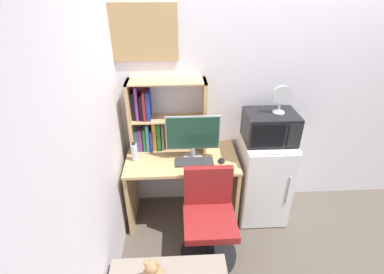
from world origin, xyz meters
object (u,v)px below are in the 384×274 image
(hutch_bookshelf, at_px, (156,119))
(wall_corkboard, at_px, (136,33))
(monitor, at_px, (193,135))
(desk_chair, at_px, (209,222))
(water_bottle, at_px, (135,152))
(keyboard, at_px, (194,162))
(teddy_bear, at_px, (153,274))
(mini_fridge, at_px, (262,178))
(computer_mouse, at_px, (222,160))
(microwave, at_px, (270,127))
(desk_fan, at_px, (281,97))

(hutch_bookshelf, height_order, wall_corkboard, wall_corkboard)
(monitor, bearing_deg, desk_chair, -76.11)
(monitor, xyz_separation_m, water_bottle, (-0.57, -0.01, -0.17))
(keyboard, xyz_separation_m, water_bottle, (-0.58, 0.08, 0.08))
(monitor, bearing_deg, wall_corkboard, 148.52)
(keyboard, bearing_deg, water_bottle, 172.15)
(desk_chair, height_order, teddy_bear, desk_chair)
(water_bottle, relative_size, mini_fridge, 0.21)
(monitor, relative_size, computer_mouse, 6.06)
(mini_fridge, relative_size, wall_corkboard, 1.26)
(teddy_bear, xyz_separation_m, wall_corkboard, (-0.15, 1.40, 1.38))
(monitor, bearing_deg, microwave, 1.32)
(hutch_bookshelf, bearing_deg, water_bottle, -133.61)
(computer_mouse, relative_size, wall_corkboard, 0.12)
(monitor, distance_m, wall_corkboard, 1.06)
(computer_mouse, relative_size, mini_fridge, 0.09)
(hutch_bookshelf, xyz_separation_m, keyboard, (0.37, -0.30, -0.33))
(desk_fan, bearing_deg, hutch_bookshelf, 170.35)
(water_bottle, height_order, desk_fan, desk_fan)
(keyboard, xyz_separation_m, computer_mouse, (0.27, -0.00, 0.01))
(monitor, relative_size, mini_fridge, 0.55)
(computer_mouse, xyz_separation_m, wall_corkboard, (-0.77, 0.39, 1.13))
(mini_fridge, xyz_separation_m, teddy_bear, (-1.09, -1.11, 0.06))
(microwave, bearing_deg, keyboard, -171.77)
(desk_fan, distance_m, desk_chair, 1.32)
(computer_mouse, bearing_deg, microwave, 12.92)
(microwave, bearing_deg, water_bottle, -178.83)
(computer_mouse, height_order, wall_corkboard, wall_corkboard)
(hutch_bookshelf, height_order, desk_chair, hutch_bookshelf)
(microwave, bearing_deg, mini_fridge, -90.18)
(water_bottle, xyz_separation_m, desk_chair, (0.69, -0.48, -0.48))
(water_bottle, bearing_deg, microwave, 1.17)
(microwave, distance_m, desk_fan, 0.31)
(hutch_bookshelf, relative_size, water_bottle, 3.79)
(hutch_bookshelf, height_order, teddy_bear, hutch_bookshelf)
(monitor, relative_size, desk_fan, 1.93)
(hutch_bookshelf, bearing_deg, wall_corkboard, 145.31)
(monitor, xyz_separation_m, teddy_bear, (-0.34, -1.10, -0.50))
(mini_fridge, relative_size, teddy_bear, 3.84)
(desk_chair, bearing_deg, keyboard, 105.66)
(keyboard, distance_m, mini_fridge, 0.81)
(water_bottle, relative_size, desk_fan, 0.74)
(desk_fan, bearing_deg, teddy_bear, -135.99)
(keyboard, height_order, computer_mouse, computer_mouse)
(mini_fridge, height_order, wall_corkboard, wall_corkboard)
(water_bottle, bearing_deg, wall_corkboard, 76.27)
(desk_chair, bearing_deg, mini_fridge, 38.58)
(water_bottle, relative_size, wall_corkboard, 0.27)
(water_bottle, distance_m, mini_fridge, 1.37)
(keyboard, bearing_deg, hutch_bookshelf, 140.96)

